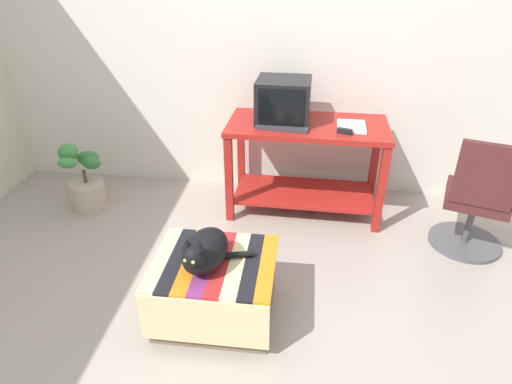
% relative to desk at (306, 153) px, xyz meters
% --- Properties ---
extents(ground_plane, '(14.00, 14.00, 0.00)m').
position_rel_desk_xyz_m(ground_plane, '(-0.37, -1.60, -0.52)').
color(ground_plane, '#9E9389').
extents(back_wall, '(8.00, 0.10, 2.60)m').
position_rel_desk_xyz_m(back_wall, '(-0.37, 0.45, 0.78)').
color(back_wall, silver).
rests_on(back_wall, ground_plane).
extents(desk, '(1.27, 0.65, 0.77)m').
position_rel_desk_xyz_m(desk, '(0.00, 0.00, 0.00)').
color(desk, maroon).
rests_on(desk, ground_plane).
extents(tv_monitor, '(0.42, 0.40, 0.33)m').
position_rel_desk_xyz_m(tv_monitor, '(-0.20, 0.04, 0.41)').
color(tv_monitor, black).
rests_on(tv_monitor, desk).
extents(keyboard, '(0.42, 0.20, 0.02)m').
position_rel_desk_xyz_m(keyboard, '(-0.19, -0.13, 0.26)').
color(keyboard, '#333338').
rests_on(keyboard, desk).
extents(book, '(0.22, 0.26, 0.02)m').
position_rel_desk_xyz_m(book, '(0.33, -0.06, 0.26)').
color(book, white).
rests_on(book, desk).
extents(ottoman_with_blanket, '(0.70, 0.61, 0.40)m').
position_rel_desk_xyz_m(ottoman_with_blanket, '(-0.49, -1.33, -0.32)').
color(ottoman_with_blanket, '#7A664C').
rests_on(ottoman_with_blanket, ground_plane).
extents(cat, '(0.41, 0.40, 0.27)m').
position_rel_desk_xyz_m(cat, '(-0.53, -1.38, -0.01)').
color(cat, black).
rests_on(cat, ottoman_with_blanket).
extents(potted_plant, '(0.36, 0.41, 0.57)m').
position_rel_desk_xyz_m(potted_plant, '(-1.85, -0.20, -0.29)').
color(potted_plant, '#B7A893').
rests_on(potted_plant, ground_plane).
extents(office_chair, '(0.53, 0.53, 0.89)m').
position_rel_desk_xyz_m(office_chair, '(1.22, -0.44, -0.14)').
color(office_chair, '#4C4C51').
rests_on(office_chair, ground_plane).
extents(stapler, '(0.12, 0.07, 0.04)m').
position_rel_desk_xyz_m(stapler, '(0.27, -0.19, 0.27)').
color(stapler, black).
rests_on(stapler, desk).
extents(pen, '(0.06, 0.13, 0.01)m').
position_rel_desk_xyz_m(pen, '(0.32, -0.02, 0.25)').
color(pen, '#2351B2').
rests_on(pen, desk).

